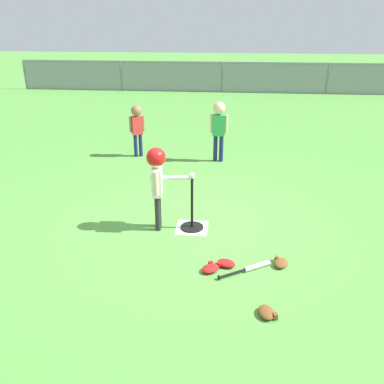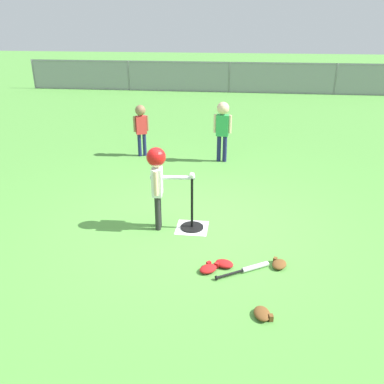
{
  "view_description": "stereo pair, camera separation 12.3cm",
  "coord_description": "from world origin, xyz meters",
  "px_view_note": "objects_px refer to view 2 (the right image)",
  "views": [
    {
      "loc": [
        0.43,
        -5.04,
        2.71
      ],
      "look_at": [
        -0.06,
        -0.09,
        0.55
      ],
      "focal_mm": 37.66,
      "sensor_mm": 36.0,
      "label": 1
    },
    {
      "loc": [
        0.55,
        -5.03,
        2.71
      ],
      "look_at": [
        -0.06,
        -0.09,
        0.55
      ],
      "focal_mm": 37.66,
      "sensor_mm": 36.0,
      "label": 2
    }
  ],
  "objects_px": {
    "batting_tee": "(192,220)",
    "glove_outfield_drop": "(279,264)",
    "batter_child": "(157,172)",
    "glove_by_plate": "(262,314)",
    "fielder_near_left": "(223,124)",
    "glove_near_bats": "(208,268)",
    "fielder_deep_center": "(141,124)",
    "glove_tossed_aside": "(224,264)",
    "baseball_on_tee": "(192,175)",
    "spare_bat_silver": "(250,268)"
  },
  "relations": [
    {
      "from": "batting_tee",
      "to": "glove_outfield_drop",
      "type": "xyz_separation_m",
      "value": [
        1.14,
        -0.82,
        -0.09
      ]
    },
    {
      "from": "fielder_deep_center",
      "to": "glove_tossed_aside",
      "type": "xyz_separation_m",
      "value": [
        1.93,
        -3.95,
        -0.66
      ]
    },
    {
      "from": "glove_near_bats",
      "to": "batter_child",
      "type": "bearing_deg",
      "value": 128.51
    },
    {
      "from": "batter_child",
      "to": "fielder_near_left",
      "type": "distance_m",
      "value": 3.03
    },
    {
      "from": "fielder_deep_center",
      "to": "baseball_on_tee",
      "type": "bearing_deg",
      "value": -64.74
    },
    {
      "from": "spare_bat_silver",
      "to": "glove_outfield_drop",
      "type": "height_order",
      "value": "glove_outfield_drop"
    },
    {
      "from": "batting_tee",
      "to": "glove_tossed_aside",
      "type": "relative_size",
      "value": 2.88
    },
    {
      "from": "baseball_on_tee",
      "to": "fielder_near_left",
      "type": "xyz_separation_m",
      "value": [
        0.25,
        2.91,
        -0.02
      ]
    },
    {
      "from": "glove_tossed_aside",
      "to": "glove_outfield_drop",
      "type": "relative_size",
      "value": 1.0
    },
    {
      "from": "batting_tee",
      "to": "fielder_near_left",
      "type": "bearing_deg",
      "value": 85.1
    },
    {
      "from": "batter_child",
      "to": "glove_near_bats",
      "type": "xyz_separation_m",
      "value": [
        0.77,
        -0.97,
        -0.8
      ]
    },
    {
      "from": "fielder_deep_center",
      "to": "glove_near_bats",
      "type": "bearing_deg",
      "value": -66.64
    },
    {
      "from": "batting_tee",
      "to": "baseball_on_tee",
      "type": "bearing_deg",
      "value": 90.0
    },
    {
      "from": "fielder_near_left",
      "to": "spare_bat_silver",
      "type": "height_order",
      "value": "fielder_near_left"
    },
    {
      "from": "batting_tee",
      "to": "spare_bat_silver",
      "type": "bearing_deg",
      "value": -49.8
    },
    {
      "from": "spare_bat_silver",
      "to": "batting_tee",
      "type": "bearing_deg",
      "value": 130.2
    },
    {
      "from": "glove_near_bats",
      "to": "batting_tee",
      "type": "bearing_deg",
      "value": 107.27
    },
    {
      "from": "baseball_on_tee",
      "to": "glove_by_plate",
      "type": "distance_m",
      "value": 2.09
    },
    {
      "from": "batter_child",
      "to": "spare_bat_silver",
      "type": "xyz_separation_m",
      "value": [
        1.26,
        -0.9,
        -0.8
      ]
    },
    {
      "from": "baseball_on_tee",
      "to": "glove_near_bats",
      "type": "height_order",
      "value": "baseball_on_tee"
    },
    {
      "from": "baseball_on_tee",
      "to": "glove_near_bats",
      "type": "bearing_deg",
      "value": -72.73
    },
    {
      "from": "glove_by_plate",
      "to": "glove_outfield_drop",
      "type": "height_order",
      "value": "same"
    },
    {
      "from": "baseball_on_tee",
      "to": "glove_near_bats",
      "type": "xyz_separation_m",
      "value": [
        0.32,
        -1.01,
        -0.76
      ]
    },
    {
      "from": "baseball_on_tee",
      "to": "glove_near_bats",
      "type": "distance_m",
      "value": 1.31
    },
    {
      "from": "glove_by_plate",
      "to": "glove_tossed_aside",
      "type": "height_order",
      "value": "same"
    },
    {
      "from": "glove_by_plate",
      "to": "glove_near_bats",
      "type": "height_order",
      "value": "same"
    },
    {
      "from": "fielder_near_left",
      "to": "glove_outfield_drop",
      "type": "height_order",
      "value": "fielder_near_left"
    },
    {
      "from": "glove_outfield_drop",
      "to": "glove_tossed_aside",
      "type": "bearing_deg",
      "value": -173.45
    },
    {
      "from": "batting_tee",
      "to": "glove_outfield_drop",
      "type": "distance_m",
      "value": 1.41
    },
    {
      "from": "fielder_deep_center",
      "to": "glove_outfield_drop",
      "type": "height_order",
      "value": "fielder_deep_center"
    },
    {
      "from": "baseball_on_tee",
      "to": "batter_child",
      "type": "height_order",
      "value": "batter_child"
    },
    {
      "from": "glove_outfield_drop",
      "to": "glove_near_bats",
      "type": "bearing_deg",
      "value": -166.66
    },
    {
      "from": "fielder_near_left",
      "to": "glove_outfield_drop",
      "type": "bearing_deg",
      "value": -76.55
    },
    {
      "from": "batting_tee",
      "to": "fielder_deep_center",
      "type": "distance_m",
      "value": 3.43
    },
    {
      "from": "spare_bat_silver",
      "to": "glove_outfield_drop",
      "type": "xyz_separation_m",
      "value": [
        0.34,
        0.13,
        0.01
      ]
    },
    {
      "from": "batter_child",
      "to": "glove_outfield_drop",
      "type": "bearing_deg",
      "value": -25.91
    },
    {
      "from": "batter_child",
      "to": "glove_near_bats",
      "type": "height_order",
      "value": "batter_child"
    },
    {
      "from": "fielder_deep_center",
      "to": "batter_child",
      "type": "bearing_deg",
      "value": -72.38
    },
    {
      "from": "fielder_deep_center",
      "to": "glove_outfield_drop",
      "type": "distance_m",
      "value": 4.7
    },
    {
      "from": "batting_tee",
      "to": "baseball_on_tee",
      "type": "xyz_separation_m",
      "value": [
        0.0,
        0.0,
        0.67
      ]
    },
    {
      "from": "fielder_near_left",
      "to": "glove_tossed_aside",
      "type": "height_order",
      "value": "fielder_near_left"
    },
    {
      "from": "fielder_near_left",
      "to": "spare_bat_silver",
      "type": "distance_m",
      "value": 3.96
    },
    {
      "from": "batter_child",
      "to": "glove_by_plate",
      "type": "height_order",
      "value": "batter_child"
    },
    {
      "from": "fielder_near_left",
      "to": "fielder_deep_center",
      "type": "xyz_separation_m",
      "value": [
        -1.69,
        0.15,
        -0.08
      ]
    },
    {
      "from": "batting_tee",
      "to": "glove_tossed_aside",
      "type": "xyz_separation_m",
      "value": [
        0.49,
        -0.89,
        -0.09
      ]
    },
    {
      "from": "baseball_on_tee",
      "to": "fielder_near_left",
      "type": "bearing_deg",
      "value": 85.1
    },
    {
      "from": "fielder_near_left",
      "to": "glove_tossed_aside",
      "type": "xyz_separation_m",
      "value": [
        0.24,
        -3.8,
        -0.74
      ]
    },
    {
      "from": "batter_child",
      "to": "glove_tossed_aside",
      "type": "bearing_deg",
      "value": -41.83
    },
    {
      "from": "batting_tee",
      "to": "baseball_on_tee",
      "type": "relative_size",
      "value": 10.24
    },
    {
      "from": "fielder_near_left",
      "to": "batter_child",
      "type": "bearing_deg",
      "value": -103.5
    }
  ]
}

